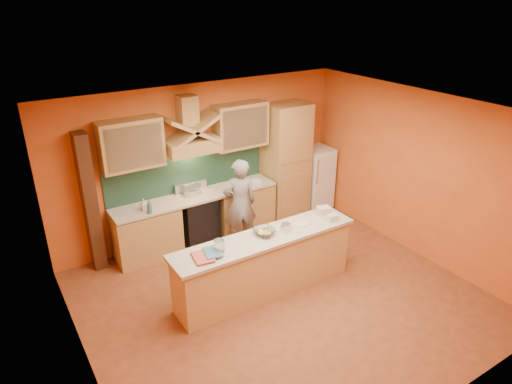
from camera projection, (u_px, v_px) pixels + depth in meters
floor at (281, 298)px, 6.82m from camera, size 5.50×5.00×0.01m
ceiling at (286, 115)px, 5.68m from camera, size 5.50×5.00×0.01m
wall_back at (202, 161)px, 8.18m from camera, size 5.50×0.02×2.80m
wall_front at (436, 316)px, 4.32m from camera, size 5.50×0.02×2.80m
wall_left at (75, 277)px, 4.91m from camera, size 0.02×5.00×2.80m
wall_right at (418, 175)px, 7.59m from camera, size 0.02×5.00×2.80m
base_cabinet_left at (147, 234)px, 7.73m from camera, size 1.10×0.60×0.86m
base_cabinet_right at (243, 208)px, 8.66m from camera, size 1.10×0.60×0.86m
counter_top at (196, 196)px, 8.00m from camera, size 3.00×0.62×0.04m
stove at (197, 219)px, 8.19m from camera, size 0.60×0.58×0.90m
backsplash at (188, 173)px, 8.08m from camera, size 3.00×0.03×0.70m
range_hood at (192, 146)px, 7.67m from camera, size 0.92×0.50×0.24m
hood_chimney at (187, 110)px, 7.50m from camera, size 0.30×0.30×0.50m
upper_cabinet_left at (131, 144)px, 7.16m from camera, size 1.00×0.35×0.80m
upper_cabinet_right at (240, 125)px, 8.14m from camera, size 1.00×0.35×0.80m
pantry_column at (286, 162)px, 8.85m from camera, size 0.80×0.60×2.30m
fridge at (315, 178)px, 9.42m from camera, size 0.58×0.60×1.30m
trim_column_left at (90, 203)px, 7.16m from camera, size 0.20×0.30×2.30m
island_body at (265, 266)px, 6.83m from camera, size 2.80×0.55×0.88m
island_top at (265, 238)px, 6.63m from camera, size 2.90×0.62×0.05m
person at (240, 204)px, 7.90m from camera, size 0.66×0.50×1.64m
pot_large at (191, 192)px, 7.98m from camera, size 0.31×0.31×0.15m
pot_small at (196, 190)px, 8.05m from camera, size 0.20×0.20×0.16m
soap_bottle_a at (144, 205)px, 7.43m from camera, size 0.09×0.09×0.20m
soap_bottle_b at (149, 207)px, 7.31m from camera, size 0.11×0.11×0.23m
bowl_back at (235, 188)px, 8.21m from camera, size 0.31×0.31×0.07m
dish_rack at (254, 184)px, 8.35m from camera, size 0.33×0.29×0.10m
book_lower at (194, 259)px, 6.03m from camera, size 0.31×0.39×0.03m
book_upper at (204, 254)px, 6.12m from camera, size 0.28×0.35×0.02m
jar_large at (219, 246)px, 6.21m from camera, size 0.18×0.18×0.17m
jar_small at (267, 234)px, 6.56m from camera, size 0.15×0.15×0.14m
kitchen_scale at (286, 228)px, 6.75m from camera, size 0.14×0.14×0.10m
mixing_bowl at (264, 232)px, 6.68m from camera, size 0.33×0.33×0.07m
cloth at (302, 224)px, 6.96m from camera, size 0.22×0.17×0.01m
grocery_bag_a at (324, 211)px, 7.24m from camera, size 0.23×0.20×0.13m
grocery_bag_b at (332, 218)px, 7.06m from camera, size 0.17×0.14×0.10m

